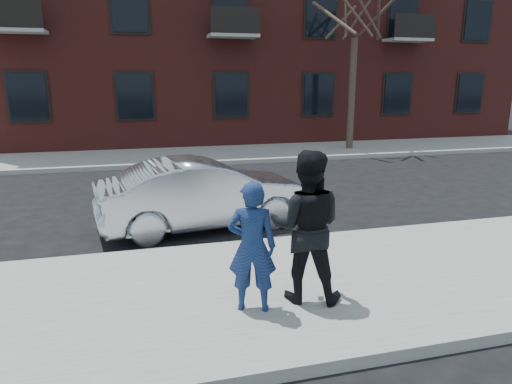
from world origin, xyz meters
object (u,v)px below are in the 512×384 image
object	(u,v)px
street_tree	(356,5)
man_hoodie	(252,247)
silver_sedan	(206,194)
man_peacoat	(306,227)

from	to	relation	value
street_tree	man_hoodie	world-z (taller)	street_tree
street_tree	silver_sedan	world-z (taller)	street_tree
silver_sedan	man_hoodie	world-z (taller)	man_hoodie
silver_sedan	man_peacoat	xyz separation A→B (m)	(0.71, -3.58, 0.41)
street_tree	man_hoodie	bearing A→B (deg)	-120.77
silver_sedan	man_peacoat	world-z (taller)	man_peacoat
man_hoodie	street_tree	bearing A→B (deg)	-103.96
street_tree	man_hoodie	xyz separation A→B (m)	(-7.01, -11.77, -4.58)
silver_sedan	man_peacoat	bearing A→B (deg)	-177.13
street_tree	man_peacoat	distance (m)	13.97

